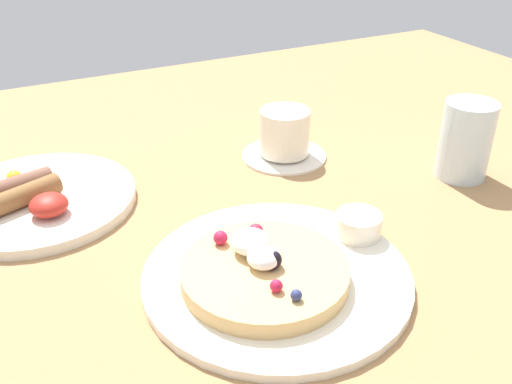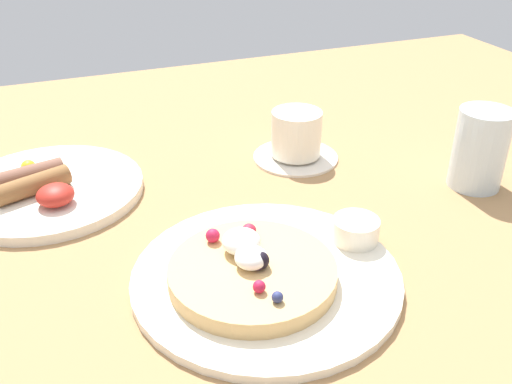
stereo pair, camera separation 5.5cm
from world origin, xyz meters
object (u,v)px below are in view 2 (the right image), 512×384
(pancake_plate, at_px, (266,277))
(coffee_cup, at_px, (296,132))
(coffee_saucer, at_px, (296,156))
(water_glass, at_px, (480,149))
(syrup_ramekin, at_px, (356,230))
(breakfast_plate, at_px, (48,189))

(pancake_plate, relative_size, coffee_cup, 2.72)
(pancake_plate, xyz_separation_m, coffee_cup, (0.15, 0.25, 0.04))
(coffee_saucer, bearing_deg, water_glass, -40.34)
(coffee_cup, bearing_deg, water_glass, -40.77)
(syrup_ramekin, height_order, coffee_saucer, syrup_ramekin)
(syrup_ramekin, xyz_separation_m, breakfast_plate, (-0.31, 0.25, -0.02))
(syrup_ramekin, height_order, breakfast_plate, syrup_ramekin)
(syrup_ramekin, bearing_deg, pancake_plate, -170.46)
(breakfast_plate, xyz_separation_m, coffee_cup, (0.34, -0.02, 0.03))
(syrup_ramekin, height_order, water_glass, water_glass)
(pancake_plate, distance_m, water_glass, 0.35)
(syrup_ramekin, relative_size, coffee_cup, 0.51)
(syrup_ramekin, distance_m, breakfast_plate, 0.40)
(pancake_plate, relative_size, breakfast_plate, 1.14)
(coffee_saucer, distance_m, water_glass, 0.25)
(pancake_plate, height_order, coffee_saucer, pancake_plate)
(coffee_saucer, distance_m, coffee_cup, 0.04)
(breakfast_plate, height_order, water_glass, water_glass)
(breakfast_plate, height_order, coffee_saucer, breakfast_plate)
(pancake_plate, distance_m, coffee_saucer, 0.29)
(coffee_saucer, relative_size, water_glass, 1.16)
(pancake_plate, xyz_separation_m, breakfast_plate, (-0.19, 0.27, 0.00))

